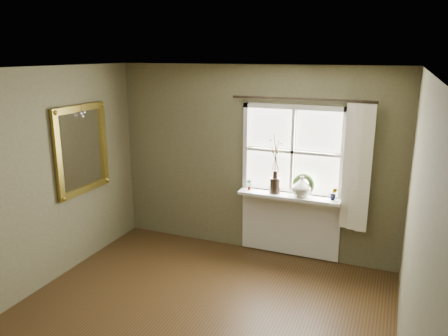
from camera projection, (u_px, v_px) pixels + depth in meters
ceiling at (171, 70)px, 3.66m from camera, size 4.50×4.50×0.00m
wall_back at (254, 160)px, 6.05m from camera, size 4.00×0.10×2.60m
wall_left at (9, 190)px, 4.74m from camera, size 0.10×4.50×2.60m
wall_right at (419, 253)px, 3.25m from camera, size 0.10×4.50×2.60m
window_frame at (293, 152)px, 5.74m from camera, size 1.36×0.06×1.24m
window_sill at (289, 196)px, 5.79m from camera, size 1.36×0.26×0.04m
window_apron at (290, 224)px, 6.01m from camera, size 1.36×0.04×0.88m
dark_jug at (275, 185)px, 5.83m from camera, size 0.19×0.19×0.21m
cream_vase at (302, 186)px, 5.69m from camera, size 0.32×0.32×0.27m
wreath at (303, 187)px, 5.73m from camera, size 0.31×0.17×0.31m
potted_plant_left at (249, 185)px, 5.97m from camera, size 0.09×0.07×0.15m
potted_plant_right at (334, 194)px, 5.56m from camera, size 0.10×0.09×0.17m
curtain at (357, 168)px, 5.38m from camera, size 0.36×0.12×1.59m
curtain_rod at (302, 99)px, 5.48m from camera, size 1.84×0.03×0.03m
gilt_mirror at (82, 149)px, 5.65m from camera, size 0.10×0.96×1.15m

